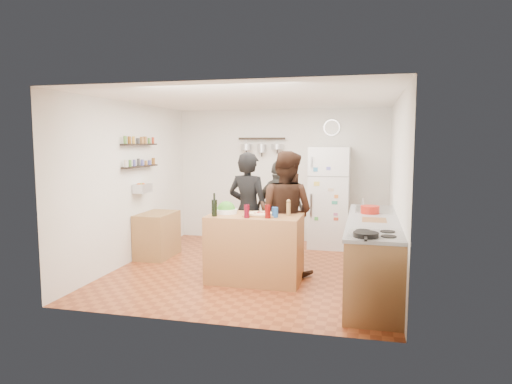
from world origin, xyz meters
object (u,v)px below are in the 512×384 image
(salt_canister, at_px, (275,212))
(pepper_mill, at_px, (288,209))
(person_left, at_px, (248,210))
(person_center, at_px, (285,213))
(wall_clock, at_px, (332,128))
(skillet, at_px, (366,235))
(fridge, at_px, (329,197))
(prep_island, at_px, (255,248))
(red_bowl, at_px, (370,210))
(wine_bottle, at_px, (214,208))
(counter_run, at_px, (373,255))
(person_back, at_px, (280,211))
(salad_bowl, at_px, (226,211))
(side_table, at_px, (157,235))

(salt_canister, bearing_deg, pepper_mill, 48.58)
(pepper_mill, xyz_separation_m, person_left, (-0.70, 0.56, -0.12))
(person_center, distance_m, wall_clock, 2.56)
(skillet, relative_size, fridge, 0.14)
(prep_island, bearing_deg, red_bowl, 16.26)
(fridge, distance_m, wall_clock, 1.29)
(pepper_mill, height_order, wall_clock, wall_clock)
(wine_bottle, xyz_separation_m, skillet, (1.96, -0.93, -0.08))
(person_left, xyz_separation_m, wall_clock, (1.06, 2.01, 1.28))
(wine_bottle, xyz_separation_m, person_left, (0.25, 0.83, -0.15))
(counter_run, relative_size, red_bowl, 10.39)
(wine_bottle, height_order, person_center, person_center)
(wine_bottle, relative_size, person_back, 0.14)
(wine_bottle, distance_m, counter_run, 2.15)
(fridge, bearing_deg, wall_clock, 90.00)
(wine_bottle, distance_m, person_center, 1.08)
(salt_canister, height_order, wall_clock, wall_clock)
(prep_island, height_order, person_back, person_back)
(red_bowl, bearing_deg, salt_canister, -155.15)
(counter_run, bearing_deg, salad_bowl, 178.28)
(prep_island, relative_size, wine_bottle, 5.66)
(side_table, bearing_deg, person_back, 4.66)
(salad_bowl, relative_size, wall_clock, 1.01)
(person_back, distance_m, fridge, 1.40)
(wine_bottle, xyz_separation_m, pepper_mill, (0.95, 0.27, -0.02))
(person_back, height_order, red_bowl, person_back)
(salt_canister, xyz_separation_m, person_center, (0.04, 0.57, -0.09))
(wine_bottle, xyz_separation_m, person_center, (0.84, 0.67, -0.14))
(person_back, bearing_deg, person_center, 132.85)
(red_bowl, bearing_deg, counter_run, -83.66)
(pepper_mill, bearing_deg, prep_island, -173.66)
(person_center, height_order, side_table, person_center)
(skillet, distance_m, side_table, 3.96)
(person_back, relative_size, side_table, 2.02)
(pepper_mill, distance_m, person_center, 0.43)
(pepper_mill, distance_m, wall_clock, 2.84)
(skillet, distance_m, fridge, 3.51)
(counter_run, bearing_deg, red_bowl, 96.34)
(prep_island, distance_m, person_left, 0.78)
(salad_bowl, distance_m, pepper_mill, 0.87)
(counter_run, distance_m, fridge, 2.46)
(wine_bottle, bearing_deg, side_table, 141.05)
(salt_canister, xyz_separation_m, counter_run, (1.26, 0.11, -0.53))
(person_left, height_order, skillet, person_left)
(red_bowl, bearing_deg, pepper_mill, -159.79)
(prep_island, relative_size, wall_clock, 4.17)
(salad_bowl, distance_m, person_back, 1.16)
(person_left, height_order, person_back, person_left)
(salad_bowl, bearing_deg, person_center, 27.76)
(person_left, bearing_deg, wine_bottle, 85.34)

